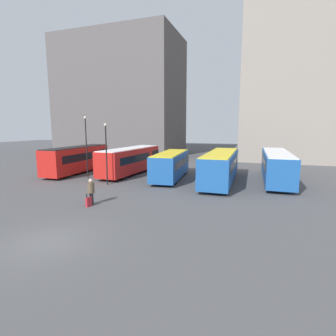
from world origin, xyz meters
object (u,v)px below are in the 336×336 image
object	(u,v)px
lamp_post_0	(106,149)
lamp_post_1	(86,143)
bus_2	(171,164)
bus_3	(221,166)
bus_1	(131,160)
bus_4	(276,165)
suitcase	(89,202)
bus_0	(78,159)
traveler	(91,189)

from	to	relation	value
lamp_post_0	lamp_post_1	bearing A→B (deg)	148.99
bus_2	bus_3	bearing A→B (deg)	-97.74
bus_1	lamp_post_1	xyz separation A→B (m)	(-3.31, -3.78, 2.15)
bus_2	bus_3	world-z (taller)	bus_3
bus_2	bus_4	world-z (taller)	bus_4
bus_2	suitcase	bearing A→B (deg)	162.96
bus_0	bus_2	xyz separation A→B (m)	(11.79, 0.17, -0.19)
lamp_post_1	bus_2	bearing A→B (deg)	16.01
suitcase	lamp_post_0	xyz separation A→B (m)	(-2.58, 6.51, 3.07)
bus_1	lamp_post_1	size ratio (longest dim) A/B	1.63
bus_1	lamp_post_0	world-z (taller)	lamp_post_0
bus_0	lamp_post_0	distance (m)	8.60
bus_0	bus_1	xyz separation A→B (m)	(6.38, 1.44, -0.05)
suitcase	lamp_post_1	size ratio (longest dim) A/B	0.14
suitcase	bus_2	bearing A→B (deg)	4.31
bus_0	lamp_post_1	xyz separation A→B (m)	(3.06, -2.34, 2.10)
bus_3	traveler	xyz separation A→B (m)	(-7.61, -10.72, -0.55)
bus_3	lamp_post_1	xyz separation A→B (m)	(-14.00, -2.35, 2.16)
traveler	bus_1	bearing A→B (deg)	29.53
lamp_post_0	bus_1	bearing A→B (deg)	95.79
bus_2	suitcase	distance (m)	11.66
lamp_post_0	lamp_post_1	distance (m)	4.61
suitcase	lamp_post_0	bearing A→B (deg)	36.92
bus_1	lamp_post_1	world-z (taller)	lamp_post_1
lamp_post_1	bus_1	bearing A→B (deg)	48.79
lamp_post_0	bus_2	bearing A→B (deg)	45.45
bus_4	lamp_post_1	size ratio (longest dim) A/B	1.84
bus_3	traveler	bearing A→B (deg)	143.74
bus_1	traveler	size ratio (longest dim) A/B	5.80
bus_0	bus_2	bearing A→B (deg)	-91.64
lamp_post_1	suitcase	bearing A→B (deg)	-53.73
bus_3	suitcase	distance (m)	13.56
bus_2	traveler	xyz separation A→B (m)	(-2.34, -10.88, -0.42)
bus_3	lamp_post_1	bearing A→B (deg)	98.61
bus_4	suitcase	distance (m)	18.78
bus_4	bus_1	bearing A→B (deg)	92.66
bus_1	bus_0	bearing A→B (deg)	104.94
bus_2	bus_4	size ratio (longest dim) A/B	0.76
bus_4	lamp_post_0	size ratio (longest dim) A/B	2.09
bus_0	traveler	distance (m)	14.30
traveler	suitcase	xyz separation A→B (m)	(0.12, -0.50, -0.77)
suitcase	bus_4	bearing A→B (deg)	-27.55
traveler	bus_4	bearing A→B (deg)	-28.88
bus_2	lamp_post_1	distance (m)	9.37
suitcase	lamp_post_0	distance (m)	7.65
bus_1	traveler	world-z (taller)	bus_1
bus_0	bus_1	size ratio (longest dim) A/B	0.96
bus_4	lamp_post_1	distance (m)	19.98
bus_2	bus_3	size ratio (longest dim) A/B	0.81
bus_2	traveler	size ratio (longest dim) A/B	5.00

